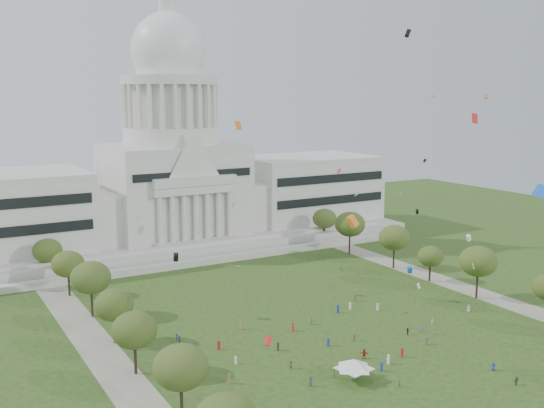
# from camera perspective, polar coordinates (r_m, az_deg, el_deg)

# --- Properties ---
(ground) EXTENTS (400.00, 400.00, 0.00)m
(ground) POSITION_cam_1_polar(r_m,az_deg,el_deg) (130.68, 10.16, -13.38)
(ground) COLOR #2A4717
(ground) RESTS_ON ground
(capitol) EXTENTS (160.00, 64.50, 91.30)m
(capitol) POSITION_cam_1_polar(r_m,az_deg,el_deg) (221.27, -8.89, 2.17)
(capitol) COLOR beige
(capitol) RESTS_ON ground
(path_left) EXTENTS (8.00, 160.00, 0.04)m
(path_left) POSITION_cam_1_polar(r_m,az_deg,el_deg) (135.06, -15.03, -12.78)
(path_left) COLOR gray
(path_left) RESTS_ON ground
(path_right) EXTENTS (8.00, 160.00, 0.04)m
(path_right) POSITION_cam_1_polar(r_m,az_deg,el_deg) (182.43, 15.73, -6.86)
(path_right) COLOR gray
(path_right) RESTS_ON ground
(row_tree_l_1) EXTENTS (8.86, 8.86, 12.59)m
(row_tree_l_1) POSITION_cam_1_polar(r_m,az_deg,el_deg) (103.68, -8.19, -14.27)
(row_tree_l_1) COLOR black
(row_tree_l_1) RESTS_ON ground
(row_tree_l_2) EXTENTS (8.42, 8.42, 11.97)m
(row_tree_l_2) POSITION_cam_1_polar(r_m,az_deg,el_deg) (121.31, -12.24, -10.98)
(row_tree_l_2) COLOR black
(row_tree_l_2) RESTS_ON ground
(row_tree_r_2) EXTENTS (9.55, 9.55, 13.58)m
(row_tree_r_2) POSITION_cam_1_polar(r_m,az_deg,el_deg) (168.96, 18.00, -4.91)
(row_tree_r_2) COLOR black
(row_tree_r_2) RESTS_ON ground
(row_tree_l_3) EXTENTS (8.12, 8.12, 11.55)m
(row_tree_l_3) POSITION_cam_1_polar(r_m,az_deg,el_deg) (136.72, -14.01, -8.79)
(row_tree_l_3) COLOR black
(row_tree_l_3) RESTS_ON ground
(row_tree_r_3) EXTENTS (7.01, 7.01, 9.98)m
(row_tree_r_3) POSITION_cam_1_polar(r_m,az_deg,el_deg) (181.18, 14.02, -4.58)
(row_tree_r_3) COLOR black
(row_tree_r_3) RESTS_ON ground
(row_tree_l_4) EXTENTS (9.29, 9.29, 13.21)m
(row_tree_l_4) POSITION_cam_1_polar(r_m,az_deg,el_deg) (153.53, -15.95, -6.37)
(row_tree_l_4) COLOR black
(row_tree_l_4) RESTS_ON ground
(row_tree_r_4) EXTENTS (9.19, 9.19, 13.06)m
(row_tree_r_4) POSITION_cam_1_polar(r_m,az_deg,el_deg) (192.05, 10.91, -2.98)
(row_tree_r_4) COLOR black
(row_tree_r_4) RESTS_ON ground
(row_tree_l_5) EXTENTS (8.33, 8.33, 11.85)m
(row_tree_l_5) POSITION_cam_1_polar(r_m,az_deg,el_deg) (171.08, -17.83, -5.15)
(row_tree_l_5) COLOR black
(row_tree_l_5) RESTS_ON ground
(row_tree_r_5) EXTENTS (9.82, 9.82, 13.96)m
(row_tree_r_5) POSITION_cam_1_polar(r_m,az_deg,el_deg) (206.45, 7.00, -1.81)
(row_tree_r_5) COLOR black
(row_tree_r_5) RESTS_ON ground
(row_tree_l_6) EXTENTS (8.19, 8.19, 11.64)m
(row_tree_l_6) POSITION_cam_1_polar(r_m,az_deg,el_deg) (188.12, -19.49, -3.96)
(row_tree_l_6) COLOR black
(row_tree_l_6) RESTS_ON ground
(row_tree_r_6) EXTENTS (8.42, 8.42, 11.97)m
(row_tree_r_6) POSITION_cam_1_polar(r_m,az_deg,el_deg) (222.41, 4.74, -1.31)
(row_tree_r_6) COLOR black
(row_tree_r_6) RESTS_ON ground
(event_tent) EXTENTS (8.79, 8.79, 4.17)m
(event_tent) POSITION_cam_1_polar(r_m,az_deg,el_deg) (118.98, 7.35, -14.00)
(event_tent) COLOR #4C4C4C
(event_tent) RESTS_ON ground
(person_0) EXTENTS (1.04, 1.00, 1.80)m
(person_0) POSITION_cam_1_polar(r_m,az_deg,el_deg) (160.35, 17.21, -8.92)
(person_0) COLOR silver
(person_0) RESTS_ON ground
(person_2) EXTENTS (0.90, 0.74, 1.59)m
(person_2) POSITION_cam_1_polar(r_m,az_deg,el_deg) (149.52, 14.21, -10.18)
(person_2) COLOR silver
(person_2) RESTS_ON ground
(person_3) EXTENTS (0.68, 1.17, 1.73)m
(person_3) POSITION_cam_1_polar(r_m,az_deg,el_deg) (138.16, 13.70, -11.82)
(person_3) COLOR #4C4C51
(person_3) RESTS_ON ground
(person_4) EXTENTS (0.79, 1.08, 1.66)m
(person_4) POSITION_cam_1_polar(r_m,az_deg,el_deg) (137.37, 7.38, -11.76)
(person_4) COLOR #994C8C
(person_4) RESTS_ON ground
(person_5) EXTENTS (1.81, 1.79, 1.97)m
(person_5) POSITION_cam_1_polar(r_m,az_deg,el_deg) (129.11, 8.26, -13.15)
(person_5) COLOR #B21E1E
(person_5) RESTS_ON ground
(person_6) EXTENTS (0.84, 0.93, 1.60)m
(person_6) POSITION_cam_1_polar(r_m,az_deg,el_deg) (129.79, 19.24, -13.57)
(person_6) COLOR navy
(person_6) RESTS_ON ground
(person_7) EXTENTS (0.63, 0.54, 1.48)m
(person_7) POSITION_cam_1_polar(r_m,az_deg,el_deg) (118.84, 11.36, -15.47)
(person_7) COLOR #4C4C51
(person_7) RESTS_ON ground
(person_8) EXTENTS (0.87, 0.61, 1.67)m
(person_8) POSITION_cam_1_polar(r_m,az_deg,el_deg) (123.64, 1.65, -14.19)
(person_8) COLOR olive
(person_8) RESTS_ON ground
(person_9) EXTENTS (1.01, 1.00, 1.45)m
(person_9) POSITION_cam_1_polar(r_m,az_deg,el_deg) (144.02, 14.39, -11.00)
(person_9) COLOR olive
(person_9) RESTS_ON ground
(person_10) EXTENTS (0.81, 1.11, 1.70)m
(person_10) POSITION_cam_1_polar(r_m,az_deg,el_deg) (142.45, 12.08, -11.09)
(person_10) COLOR #26262B
(person_10) RESTS_ON ground
(person_11) EXTENTS (1.55, 0.81, 1.59)m
(person_11) POSITION_cam_1_polar(r_m,az_deg,el_deg) (125.14, 21.04, -14.58)
(person_11) COLOR #33723F
(person_11) RESTS_ON ground
(distant_crowd) EXTENTS (58.89, 38.40, 1.95)m
(distant_crowd) POSITION_cam_1_polar(r_m,az_deg,el_deg) (133.73, 2.32, -12.26)
(distant_crowd) COLOR silver
(distant_crowd) RESTS_ON ground
(kite_swarm) EXTENTS (82.79, 98.99, 63.08)m
(kite_swarm) POSITION_cam_1_polar(r_m,az_deg,el_deg) (132.93, 8.43, -1.34)
(kite_swarm) COLOR black
(kite_swarm) RESTS_ON ground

